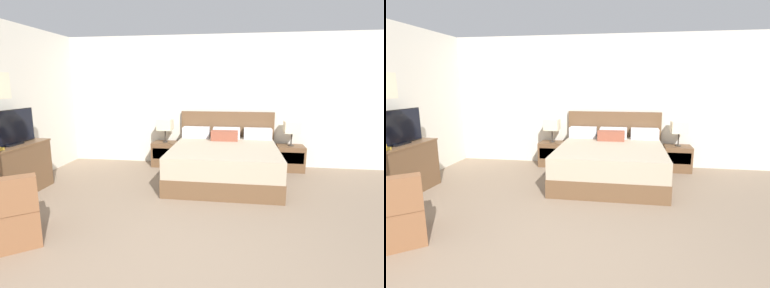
% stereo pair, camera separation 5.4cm
% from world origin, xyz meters
% --- Properties ---
extents(ground_plane, '(11.23, 11.23, 0.00)m').
position_xyz_m(ground_plane, '(0.00, 0.00, 0.00)').
color(ground_plane, '#84705B').
extents(wall_back, '(7.08, 0.06, 2.59)m').
position_xyz_m(wall_back, '(0.00, 3.77, 1.30)').
color(wall_back, silver).
rests_on(wall_back, ground).
extents(bed, '(1.85, 2.03, 1.10)m').
position_xyz_m(bed, '(0.36, 2.74, 0.33)').
color(bed, brown).
rests_on(bed, ground).
extents(nightstand_left, '(0.50, 0.41, 0.48)m').
position_xyz_m(nightstand_left, '(-0.87, 3.48, 0.24)').
color(nightstand_left, brown).
rests_on(nightstand_left, ground).
extents(nightstand_right, '(0.50, 0.41, 0.48)m').
position_xyz_m(nightstand_right, '(1.59, 3.48, 0.24)').
color(nightstand_right, brown).
rests_on(nightstand_right, ground).
extents(table_lamp_left, '(0.29, 0.29, 0.47)m').
position_xyz_m(table_lamp_left, '(-0.87, 3.48, 0.84)').
color(table_lamp_left, '#332D28').
rests_on(table_lamp_left, nightstand_left).
extents(table_lamp_right, '(0.29, 0.29, 0.47)m').
position_xyz_m(table_lamp_right, '(1.59, 3.48, 0.84)').
color(table_lamp_right, '#332D28').
rests_on(table_lamp_right, nightstand_right).
extents(dresser, '(0.46, 1.16, 0.77)m').
position_xyz_m(dresser, '(-2.68, 1.52, 0.40)').
color(dresser, brown).
rests_on(dresser, ground).
extents(tv, '(0.18, 0.97, 0.51)m').
position_xyz_m(tv, '(-2.68, 1.51, 1.01)').
color(tv, black).
rests_on(tv, dresser).
extents(armchair_by_window, '(0.96, 0.96, 0.76)m').
position_xyz_m(armchair_by_window, '(-1.82, 0.23, 0.28)').
color(armchair_by_window, brown).
rests_on(armchair_by_window, ground).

